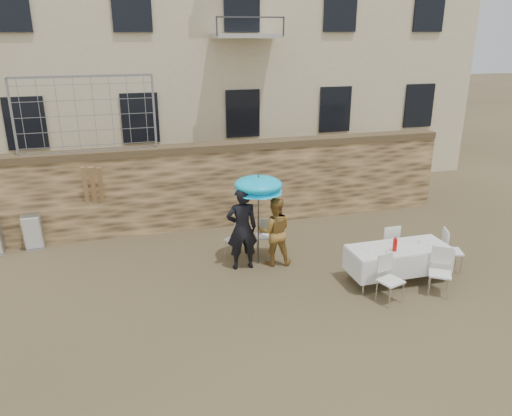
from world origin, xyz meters
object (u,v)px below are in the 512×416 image
object	(u,v)px
table_chair_side	(452,250)
table_chair_front_right	(440,273)
woman_dress	(275,231)
soda_bottle	(395,245)
couple_chair_left	(236,238)
banquet_table	(399,249)
table_chair_back	(387,244)
man_suit	(242,228)
table_chair_front_left	(391,280)
umbrella	(258,187)
couple_chair_right	(265,235)
chair_stack_right	(34,230)

from	to	relation	value
table_chair_side	table_chair_front_right	bearing A→B (deg)	152.78
woman_dress	soda_bottle	distance (m)	2.61
couple_chair_left	table_chair_front_right	xyz separation A→B (m)	(3.48, -2.78, 0.00)
banquet_table	table_chair_back	xyz separation A→B (m)	(0.20, 0.80, -0.25)
man_suit	table_chair_front_left	size ratio (longest dim) A/B	1.96
man_suit	umbrella	xyz separation A→B (m)	(0.40, 0.10, 0.87)
woman_dress	umbrella	xyz separation A→B (m)	(-0.35, 0.10, 1.02)
man_suit	table_chair_side	bearing A→B (deg)	164.15
umbrella	couple_chair_right	xyz separation A→B (m)	(0.30, 0.45, -1.33)
man_suit	table_chair_front_right	size ratio (longest dim) A/B	1.96
table_chair_front_right	couple_chair_left	bearing A→B (deg)	175.02
table_chair_front_left	couple_chair_left	bearing A→B (deg)	113.18
couple_chair_right	table_chair_back	world-z (taller)	same
soda_bottle	table_chair_front_right	xyz separation A→B (m)	(0.70, -0.60, -0.43)
woman_dress	table_chair_front_left	bearing A→B (deg)	137.20
table_chair_back	table_chair_front_left	bearing A→B (deg)	62.20
couple_chair_left	table_chair_back	xyz separation A→B (m)	(3.18, -1.23, 0.00)
couple_chair_right	table_chair_front_right	size ratio (longest dim) A/B	1.00
woman_dress	banquet_table	distance (m)	2.68
couple_chair_right	table_chair_front_left	bearing A→B (deg)	134.45
table_chair_front_left	table_chair_side	bearing A→B (deg)	5.68
table_chair_front_left	table_chair_front_right	xyz separation A→B (m)	(1.10, 0.00, 0.00)
woman_dress	table_chair_front_right	world-z (taller)	woman_dress
umbrella	table_chair_side	bearing A→B (deg)	-20.45
man_suit	banquet_table	xyz separation A→B (m)	(2.98, -1.48, -0.21)
table_chair_back	woman_dress	bearing A→B (deg)	-16.23
man_suit	banquet_table	distance (m)	3.34
umbrella	chair_stack_right	size ratio (longest dim) A/B	2.09
table_chair_side	man_suit	bearing A→B (deg)	91.88
soda_bottle	couple_chair_right	bearing A→B (deg)	133.60
chair_stack_right	banquet_table	bearing A→B (deg)	-27.45
woman_dress	couple_chair_left	distance (m)	0.98
soda_bottle	man_suit	bearing A→B (deg)	149.55
table_chair_front_left	soda_bottle	bearing A→B (deg)	38.97
woman_dress	couple_chair_right	world-z (taller)	woman_dress
couple_chair_right	table_chair_front_left	distance (m)	3.25
woman_dress	couple_chair_right	distance (m)	0.63
table_chair_front_right	banquet_table	bearing A→B (deg)	157.37
couple_chair_right	table_chair_side	bearing A→B (deg)	165.62
man_suit	chair_stack_right	distance (m)	5.20
banquet_table	soda_bottle	bearing A→B (deg)	-143.13
umbrella	table_chair_front_right	world-z (taller)	umbrella
soda_bottle	chair_stack_right	bearing A→B (deg)	151.02
woman_dress	table_chair_back	xyz separation A→B (m)	(2.43, -0.68, -0.31)
woman_dress	soda_bottle	world-z (taller)	woman_dress
umbrella	soda_bottle	distance (m)	3.08
man_suit	chair_stack_right	size ratio (longest dim) A/B	2.04
man_suit	woman_dress	bearing A→B (deg)	-178.31
banquet_table	woman_dress	bearing A→B (deg)	146.35
man_suit	banquet_table	world-z (taller)	man_suit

